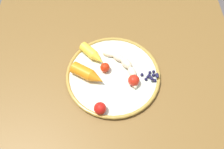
# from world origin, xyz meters

# --- Properties ---
(ground_plane) EXTENTS (6.00, 6.00, 0.00)m
(ground_plane) POSITION_xyz_m (0.00, 0.00, 0.00)
(ground_plane) COLOR #4E4948
(dining_table) EXTENTS (0.93, 0.87, 0.74)m
(dining_table) POSITION_xyz_m (0.00, 0.00, 0.64)
(dining_table) COLOR brown
(dining_table) RESTS_ON ground_plane
(plate) EXTENTS (0.32, 0.32, 0.02)m
(plate) POSITION_xyz_m (-0.01, 0.04, 0.75)
(plate) COLOR silver
(plate) RESTS_ON dining_table
(banana) EXTENTS (0.12, 0.16, 0.03)m
(banana) POSITION_xyz_m (-0.05, 0.01, 0.77)
(banana) COLOR beige
(banana) RESTS_ON plate
(carrot_orange) EXTENTS (0.12, 0.09, 0.04)m
(carrot_orange) POSITION_xyz_m (0.08, 0.05, 0.78)
(carrot_orange) COLOR orange
(carrot_orange) RESTS_ON plate
(carrot_yellow) EXTENTS (0.10, 0.10, 0.03)m
(carrot_yellow) POSITION_xyz_m (0.06, -0.03, 0.77)
(carrot_yellow) COLOR yellow
(carrot_yellow) RESTS_ON plate
(blueberry_pile) EXTENTS (0.06, 0.05, 0.02)m
(blueberry_pile) POSITION_xyz_m (-0.14, 0.06, 0.76)
(blueberry_pile) COLOR #191638
(blueberry_pile) RESTS_ON plate
(tomato_near) EXTENTS (0.03, 0.03, 0.03)m
(tomato_near) POSITION_xyz_m (0.02, 0.02, 0.77)
(tomato_near) COLOR red
(tomato_near) RESTS_ON plate
(tomato_mid) EXTENTS (0.04, 0.04, 0.04)m
(tomato_mid) POSITION_xyz_m (-0.08, 0.08, 0.78)
(tomato_mid) COLOR red
(tomato_mid) RESTS_ON plate
(tomato_far) EXTENTS (0.04, 0.04, 0.04)m
(tomato_far) POSITION_xyz_m (0.03, 0.18, 0.78)
(tomato_far) COLOR red
(tomato_far) RESTS_ON plate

